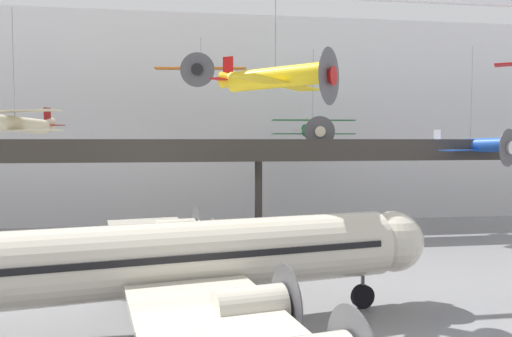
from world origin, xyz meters
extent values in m
cube|color=white|center=(0.00, 38.32, 11.49)|extent=(140.00, 3.00, 22.98)
cube|color=#38332D|center=(0.00, 27.39, 7.77)|extent=(110.00, 3.20, 0.90)
cube|color=#38332D|center=(0.00, 25.85, 8.77)|extent=(110.00, 0.12, 1.10)
cylinder|color=#38332D|center=(0.00, 28.35, 3.66)|extent=(0.70, 0.70, 7.32)
cylinder|color=beige|center=(-8.18, 5.75, 3.59)|extent=(23.78, 7.54, 3.46)
sphere|color=beige|center=(4.45, 8.01, 3.59)|extent=(3.39, 3.39, 3.39)
cube|color=black|center=(-8.18, 5.75, 3.94)|extent=(22.18, 7.32, 0.31)
cube|color=beige|center=(-9.00, 15.01, 2.82)|extent=(8.04, 15.78, 0.28)
cylinder|color=beige|center=(-6.80, 12.03, 2.87)|extent=(2.99, 2.11, 1.66)
cylinder|color=#4C4C51|center=(-5.32, 12.30, 2.87)|extent=(0.61, 3.11, 3.15)
cylinder|color=beige|center=(-7.70, 17.07, 2.87)|extent=(2.99, 2.11, 1.66)
cylinder|color=#4C4C51|center=(-6.22, 17.34, 2.87)|extent=(0.61, 3.11, 3.15)
cylinder|color=beige|center=(-4.71, 0.33, 2.87)|extent=(2.99, 2.11, 1.66)
cylinder|color=#4C4C51|center=(-3.22, 0.60, 2.87)|extent=(0.61, 3.11, 3.15)
cylinder|color=#4C4C51|center=(2.60, 7.68, 1.26)|extent=(0.20, 0.20, 1.21)
cylinder|color=black|center=(2.60, 7.68, 0.65)|extent=(1.35, 0.60, 1.30)
cylinder|color=#4C4C51|center=(-8.39, 8.52, 1.26)|extent=(0.20, 0.20, 1.21)
cylinder|color=black|center=(-8.39, 8.52, 0.65)|extent=(1.35, 0.60, 1.30)
cylinder|color=#4C4C51|center=(-7.42, 3.08, 1.26)|extent=(0.20, 0.20, 1.21)
cylinder|color=beige|center=(-18.56, 18.43, 10.35)|extent=(3.70, 5.13, 1.40)
cone|color=beige|center=(-17.23, 20.63, 10.50)|extent=(1.56, 1.74, 1.01)
cube|color=beige|center=(-18.73, 18.16, 11.22)|extent=(7.49, 5.24, 0.10)
cube|color=beige|center=(-18.73, 18.16, 9.91)|extent=(7.49, 5.24, 0.10)
cube|color=maroon|center=(-17.06, 20.91, 11.00)|extent=(0.39, 0.58, 1.31)
cube|color=maroon|center=(-17.06, 20.91, 10.35)|extent=(2.77, 2.03, 0.06)
cylinder|color=slate|center=(-18.56, 18.43, 14.59)|extent=(0.04, 0.04, 7.38)
cylinder|color=yellow|center=(-1.85, 10.16, 12.84)|extent=(5.39, 4.50, 1.40)
cone|color=red|center=(0.57, 8.32, 12.74)|extent=(1.42, 1.45, 1.08)
cylinder|color=#4C4C51|center=(0.74, 8.19, 12.73)|extent=(1.93, 2.52, 3.13)
cone|color=yellow|center=(-4.11, 11.88, 12.93)|extent=(1.89, 1.78, 1.08)
cube|color=yellow|center=(-1.57, 9.95, 12.48)|extent=(6.44, 7.86, 0.10)
cube|color=red|center=(-4.39, 12.09, 13.56)|extent=(0.60, 0.48, 1.45)
cube|color=red|center=(-4.39, 12.09, 12.84)|extent=(2.46, 2.92, 0.06)
cylinder|color=slate|center=(-1.85, 10.16, 15.92)|extent=(0.04, 0.04, 4.95)
cylinder|color=#1E6B33|center=(5.87, 30.62, 10.30)|extent=(1.38, 5.59, 1.62)
cone|color=beige|center=(5.74, 27.75, 10.04)|extent=(1.06, 0.95, 1.02)
cylinder|color=#4C4C51|center=(5.73, 27.55, 10.02)|extent=(2.94, 0.17, 2.95)
cone|color=#1E6B33|center=(5.99, 33.28, 10.54)|extent=(1.03, 1.59, 1.09)
cube|color=#1E6B33|center=(5.86, 30.28, 11.21)|extent=(8.31, 1.71, 0.10)
cube|color=#1E6B33|center=(5.86, 30.28, 9.85)|extent=(8.31, 1.71, 0.10)
cube|color=beige|center=(6.01, 33.61, 10.98)|extent=(0.09, 0.67, 1.36)
cube|color=beige|center=(6.01, 33.61, 10.30)|extent=(2.97, 0.80, 0.06)
cylinder|color=slate|center=(5.87, 30.62, 14.57)|extent=(0.04, 0.04, 7.41)
cylinder|color=orange|center=(-5.41, 27.05, 15.06)|extent=(1.86, 5.47, 1.20)
cone|color=black|center=(-5.81, 24.28, 15.11)|extent=(1.11, 1.02, 1.00)
cylinder|color=#4C4C51|center=(-5.84, 24.09, 15.11)|extent=(2.86, 0.45, 2.88)
cone|color=orange|center=(-5.04, 29.64, 15.02)|extent=(1.14, 1.57, 0.97)
cube|color=orange|center=(-5.45, 26.73, 15.59)|extent=(8.19, 2.44, 0.10)
cube|color=black|center=(-4.99, 29.96, 15.73)|extent=(0.15, 0.65, 1.33)
cube|color=black|center=(-4.99, 29.96, 15.06)|extent=(2.95, 1.06, 0.06)
cylinder|color=slate|center=(-5.41, 27.05, 17.01)|extent=(0.04, 0.04, 2.78)
cylinder|color=#1E4CAD|center=(20.48, 26.47, 8.69)|extent=(4.40, 6.31, 1.59)
cone|color=white|center=(22.17, 23.53, 8.56)|extent=(1.58, 1.53, 1.21)
cylinder|color=#4C4C51|center=(22.29, 23.32, 8.55)|extent=(3.04, 1.77, 3.48)
cone|color=#1E4CAD|center=(18.91, 29.20, 8.81)|extent=(1.87, 2.11, 1.21)
cube|color=#1E4CAD|center=(20.68, 26.13, 8.29)|extent=(9.26, 6.23, 0.10)
cube|color=white|center=(18.71, 29.54, 9.49)|extent=(0.44, 0.71, 1.61)
cube|color=white|center=(18.71, 29.54, 8.69)|extent=(3.41, 2.42, 0.06)
cylinder|color=slate|center=(20.48, 26.47, 13.78)|extent=(0.04, 0.04, 8.84)
camera|label=1|loc=(-7.26, -18.18, 9.31)|focal=35.00mm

